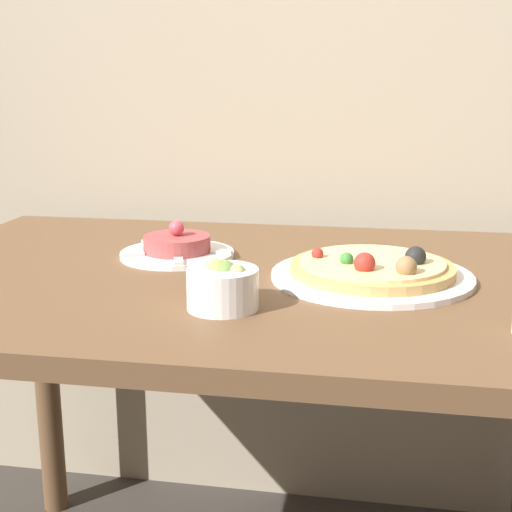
# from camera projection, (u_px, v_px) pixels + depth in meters

# --- Properties ---
(dining_table) EXTENTS (1.27, 0.83, 0.75)m
(dining_table) POSITION_uv_depth(u_px,v_px,m) (248.00, 327.00, 1.25)
(dining_table) COLOR brown
(dining_table) RESTS_ON ground_plane
(pizza_plate) EXTENTS (0.34, 0.34, 0.06)m
(pizza_plate) POSITION_uv_depth(u_px,v_px,m) (372.00, 271.00, 1.19)
(pizza_plate) COLOR white
(pizza_plate) RESTS_ON dining_table
(tartare_plate) EXTENTS (0.21, 0.21, 0.07)m
(tartare_plate) POSITION_uv_depth(u_px,v_px,m) (177.00, 248.00, 1.34)
(tartare_plate) COLOR white
(tartare_plate) RESTS_ON dining_table
(small_bowl) EXTENTS (0.11, 0.11, 0.07)m
(small_bowl) POSITION_uv_depth(u_px,v_px,m) (224.00, 285.00, 1.03)
(small_bowl) COLOR white
(small_bowl) RESTS_ON dining_table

